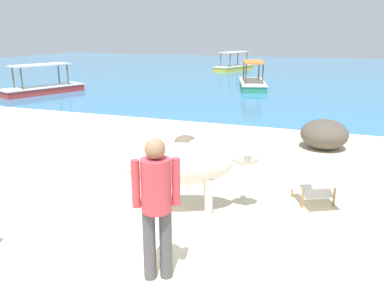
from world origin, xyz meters
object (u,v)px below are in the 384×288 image
at_px(deck_chair_far, 318,183).
at_px(boat_red, 42,87).
at_px(boat_yellow, 234,66).
at_px(person_standing, 156,199).
at_px(boat_green, 252,82).
at_px(cow, 182,165).

height_order(deck_chair_far, boat_red, boat_red).
height_order(boat_yellow, boat_red, same).
bearing_deg(deck_chair_far, person_standing, 121.07).
bearing_deg(person_standing, boat_green, -19.81).
distance_m(cow, boat_yellow, 22.99).
bearing_deg(boat_yellow, person_standing, -148.57).
bearing_deg(person_standing, deck_chair_far, -59.13).
xyz_separation_m(boat_yellow, boat_red, (-5.52, -13.40, 0.00)).
relative_size(cow, boat_yellow, 0.53).
bearing_deg(boat_yellow, cow, -148.55).
distance_m(boat_yellow, boat_red, 14.49).
bearing_deg(boat_green, boat_red, -74.98).
distance_m(cow, boat_green, 14.13).
relative_size(deck_chair_far, boat_yellow, 0.24).
height_order(deck_chair_far, boat_green, boat_green).
bearing_deg(boat_yellow, boat_green, -140.86).
height_order(cow, boat_yellow, boat_yellow).
bearing_deg(boat_red, deck_chair_far, -102.22).
bearing_deg(boat_red, person_standing, -113.73).
bearing_deg(boat_green, boat_yellow, -175.61).
height_order(deck_chair_far, boat_yellow, boat_yellow).
bearing_deg(cow, person_standing, -99.61).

